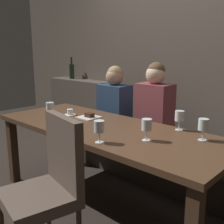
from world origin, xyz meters
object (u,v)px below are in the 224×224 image
object	(u,v)px
diner_redhead	(115,101)
wine_glass_far_right	(50,107)
diner_bearded	(155,104)
wine_glass_near_right	(99,128)
wine_glass_center_front	(180,116)
espresso_cup	(70,113)
dessert_plate	(89,116)
wine_bottle_dark_red	(72,71)
chair_near_side	(50,181)
banquette_bench	(151,159)
dining_table	(106,136)
wine_glass_end_left	(147,126)
wine_glass_far_left	(203,125)

from	to	relation	value
diner_redhead	wine_glass_far_right	bearing A→B (deg)	-93.09
diner_bearded	wine_glass_near_right	xyz separation A→B (m)	(0.24, -1.04, 0.01)
wine_glass_center_front	espresso_cup	bearing A→B (deg)	-164.88
wine_glass_near_right	dessert_plate	xyz separation A→B (m)	(-0.60, 0.45, -0.10)
diner_redhead	wine_glass_near_right	xyz separation A→B (m)	(0.79, -1.02, 0.04)
espresso_cup	dessert_plate	size ratio (longest dim) A/B	0.63
diner_redhead	wine_bottle_dark_red	size ratio (longest dim) A/B	2.34
chair_near_side	wine_glass_center_front	xyz separation A→B (m)	(0.32, 1.07, 0.30)
diner_redhead	banquette_bench	bearing A→B (deg)	1.37
dining_table	wine_glass_center_front	distance (m)	0.65
banquette_bench	dessert_plate	distance (m)	0.86
chair_near_side	dessert_plate	bearing A→B (deg)	122.42
espresso_cup	dining_table	bearing A→B (deg)	-5.77
diner_bearded	wine_glass_near_right	bearing A→B (deg)	-76.92
wine_glass_end_left	wine_glass_center_front	bearing A→B (deg)	84.79
wine_glass_far_left	espresso_cup	world-z (taller)	wine_glass_far_left
diner_redhead	wine_glass_center_front	xyz separation A→B (m)	(1.04, -0.34, 0.05)
wine_glass_near_right	wine_glass_far_left	bearing A→B (deg)	46.99
wine_glass_far_right	wine_glass_center_front	world-z (taller)	same
wine_bottle_dark_red	wine_glass_far_left	world-z (taller)	wine_bottle_dark_red
diner_bearded	wine_glass_far_left	bearing A→B (deg)	-32.37
wine_glass_near_right	diner_bearded	bearing A→B (deg)	103.08
wine_glass_near_right	espresso_cup	bearing A→B (deg)	154.77
wine_glass_near_right	espresso_cup	size ratio (longest dim) A/B	1.37
diner_bearded	dessert_plate	world-z (taller)	diner_bearded
wine_glass_far_left	wine_glass_far_right	world-z (taller)	same
wine_bottle_dark_red	wine_glass_end_left	distance (m)	2.51
espresso_cup	chair_near_side	bearing A→B (deg)	-46.01
wine_glass_end_left	wine_glass_far_right	xyz separation A→B (m)	(-1.05, -0.11, 0.00)
banquette_bench	wine_glass_far_left	world-z (taller)	wine_glass_far_left
diner_redhead	wine_glass_end_left	bearing A→B (deg)	-36.59
chair_near_side	wine_glass_center_front	size ratio (longest dim) A/B	5.98
banquette_bench	wine_glass_far_right	distance (m)	1.22
dining_table	wine_glass_far_left	size ratio (longest dim) A/B	13.41
banquette_bench	wine_glass_end_left	bearing A→B (deg)	-57.81
wine_glass_end_left	wine_glass_center_front	distance (m)	0.41
espresso_cup	diner_bearded	bearing A→B (deg)	48.66
dining_table	banquette_bench	size ratio (longest dim) A/B	0.88
wine_glass_center_front	wine_glass_far_left	bearing A→B (deg)	-24.10
dining_table	espresso_cup	distance (m)	0.58
wine_glass_near_right	wine_glass_center_front	size ratio (longest dim) A/B	1.00
wine_bottle_dark_red	wine_glass_far_right	xyz separation A→B (m)	(1.19, -1.23, -0.21)
wine_glass_far_right	dessert_plate	distance (m)	0.38
diner_redhead	dining_table	bearing A→B (deg)	-52.51
wine_glass_far_left	diner_redhead	bearing A→B (deg)	160.67
diner_bearded	wine_glass_center_front	size ratio (longest dim) A/B	5.01
espresso_cup	wine_bottle_dark_red	bearing A→B (deg)	140.08
chair_near_side	wine_glass_far_left	bearing A→B (deg)	58.24
wine_glass_far_right	wine_glass_near_right	world-z (taller)	same
banquette_bench	wine_glass_center_front	xyz separation A→B (m)	(0.51, -0.35, 0.63)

